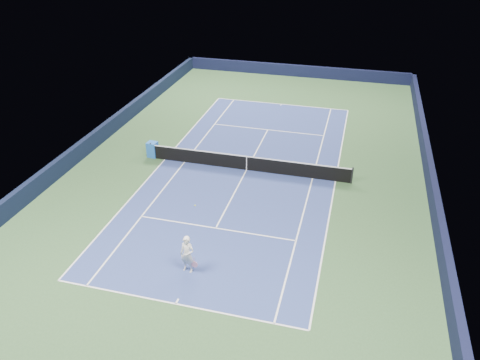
# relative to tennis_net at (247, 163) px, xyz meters

# --- Properties ---
(ground) EXTENTS (40.00, 40.00, 0.00)m
(ground) POSITION_rel_tennis_net_xyz_m (0.00, 0.00, -0.50)
(ground) COLOR #2D4D2A
(ground) RESTS_ON ground
(wall_far) EXTENTS (22.00, 0.35, 1.10)m
(wall_far) POSITION_rel_tennis_net_xyz_m (0.00, 19.82, 0.05)
(wall_far) COLOR black
(wall_far) RESTS_ON ground
(wall_right) EXTENTS (0.35, 40.00, 1.10)m
(wall_right) POSITION_rel_tennis_net_xyz_m (10.82, 0.00, 0.05)
(wall_right) COLOR black
(wall_right) RESTS_ON ground
(wall_left) EXTENTS (0.35, 40.00, 1.10)m
(wall_left) POSITION_rel_tennis_net_xyz_m (-10.82, 0.00, 0.05)
(wall_left) COLOR black
(wall_left) RESTS_ON ground
(court_surface) EXTENTS (10.97, 23.77, 0.01)m
(court_surface) POSITION_rel_tennis_net_xyz_m (0.00, 0.00, -0.50)
(court_surface) COLOR navy
(court_surface) RESTS_ON ground
(baseline_far) EXTENTS (10.97, 0.08, 0.00)m
(baseline_far) POSITION_rel_tennis_net_xyz_m (0.00, 11.88, -0.50)
(baseline_far) COLOR white
(baseline_far) RESTS_ON ground
(baseline_near) EXTENTS (10.97, 0.08, 0.00)m
(baseline_near) POSITION_rel_tennis_net_xyz_m (0.00, -11.88, -0.50)
(baseline_near) COLOR white
(baseline_near) RESTS_ON ground
(sideline_doubles_right) EXTENTS (0.08, 23.77, 0.00)m
(sideline_doubles_right) POSITION_rel_tennis_net_xyz_m (5.49, 0.00, -0.50)
(sideline_doubles_right) COLOR white
(sideline_doubles_right) RESTS_ON ground
(sideline_doubles_left) EXTENTS (0.08, 23.77, 0.00)m
(sideline_doubles_left) POSITION_rel_tennis_net_xyz_m (-5.49, 0.00, -0.50)
(sideline_doubles_left) COLOR white
(sideline_doubles_left) RESTS_ON ground
(sideline_singles_right) EXTENTS (0.08, 23.77, 0.00)m
(sideline_singles_right) POSITION_rel_tennis_net_xyz_m (4.12, 0.00, -0.50)
(sideline_singles_right) COLOR white
(sideline_singles_right) RESTS_ON ground
(sideline_singles_left) EXTENTS (0.08, 23.77, 0.00)m
(sideline_singles_left) POSITION_rel_tennis_net_xyz_m (-4.12, 0.00, -0.50)
(sideline_singles_left) COLOR white
(sideline_singles_left) RESTS_ON ground
(service_line_far) EXTENTS (8.23, 0.08, 0.00)m
(service_line_far) POSITION_rel_tennis_net_xyz_m (0.00, 6.40, -0.50)
(service_line_far) COLOR white
(service_line_far) RESTS_ON ground
(service_line_near) EXTENTS (8.23, 0.08, 0.00)m
(service_line_near) POSITION_rel_tennis_net_xyz_m (0.00, -6.40, -0.50)
(service_line_near) COLOR white
(service_line_near) RESTS_ON ground
(center_service_line) EXTENTS (0.08, 12.80, 0.00)m
(center_service_line) POSITION_rel_tennis_net_xyz_m (0.00, 0.00, -0.50)
(center_service_line) COLOR white
(center_service_line) RESTS_ON ground
(center_mark_far) EXTENTS (0.08, 0.30, 0.00)m
(center_mark_far) POSITION_rel_tennis_net_xyz_m (0.00, 11.73, -0.50)
(center_mark_far) COLOR white
(center_mark_far) RESTS_ON ground
(center_mark_near) EXTENTS (0.08, 0.30, 0.00)m
(center_mark_near) POSITION_rel_tennis_net_xyz_m (0.00, -11.73, -0.50)
(center_mark_near) COLOR white
(center_mark_near) RESTS_ON ground
(tennis_net) EXTENTS (12.90, 0.10, 1.07)m
(tennis_net) POSITION_rel_tennis_net_xyz_m (0.00, 0.00, 0.00)
(tennis_net) COLOR black
(tennis_net) RESTS_ON ground
(sponsor_cube) EXTENTS (0.67, 0.62, 1.02)m
(sponsor_cube) POSITION_rel_tennis_net_xyz_m (-6.40, 0.23, 0.00)
(sponsor_cube) COLOR blue
(sponsor_cube) RESTS_ON ground
(tennis_player) EXTENTS (0.84, 1.30, 2.90)m
(tennis_player) POSITION_rel_tennis_net_xyz_m (-0.21, -9.80, 0.41)
(tennis_player) COLOR white
(tennis_player) RESTS_ON ground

